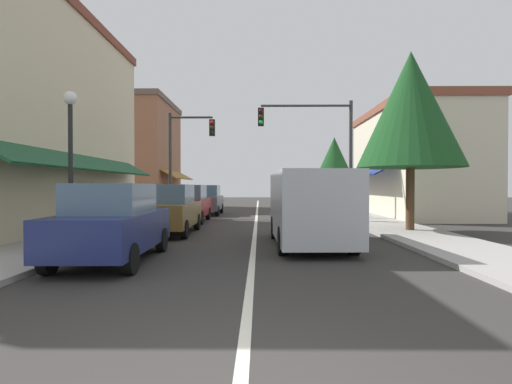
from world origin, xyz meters
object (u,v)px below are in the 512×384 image
object	(u,v)px
parked_car_third_left	(188,204)
traffic_signal_left_corner	(184,149)
tree_right_far	(334,159)
parked_car_nearest_left	(113,223)
parked_car_far_left	(206,200)
street_lamp_left_near	(70,141)
parked_car_second_left	(169,209)
tree_right_near	(411,110)
van_in_lane	(309,206)
traffic_signal_mast_arm	(320,139)

from	to	relation	value
parked_car_third_left	traffic_signal_left_corner	distance (m)	4.30
tree_right_far	parked_car_nearest_left	bearing A→B (deg)	-113.22
parked_car_far_left	tree_right_far	size ratio (longest dim) A/B	0.77
parked_car_third_left	street_lamp_left_near	xyz separation A→B (m)	(-1.63, -8.35, 2.03)
parked_car_second_left	parked_car_far_left	distance (m)	9.70
parked_car_nearest_left	tree_right_near	xyz separation A→B (m)	(8.81, 5.60, 3.61)
parked_car_second_left	van_in_lane	distance (m)	5.39
traffic_signal_mast_arm	street_lamp_left_near	bearing A→B (deg)	-130.07
tree_right_near	street_lamp_left_near	bearing A→B (deg)	-159.32
van_in_lane	tree_right_far	distance (m)	18.78
parked_car_far_left	traffic_signal_mast_arm	xyz separation A→B (m)	(6.26, -3.67, 3.21)
van_in_lane	tree_right_far	bearing A→B (deg)	75.74
tree_right_near	tree_right_far	world-z (taller)	tree_right_near
parked_car_third_left	van_in_lane	distance (m)	8.88
parked_car_far_left	van_in_lane	bearing A→B (deg)	-69.79
parked_car_second_left	traffic_signal_left_corner	world-z (taller)	traffic_signal_left_corner
parked_car_nearest_left	parked_car_third_left	distance (m)	9.97
parked_car_nearest_left	traffic_signal_mast_arm	distance (m)	13.31
tree_right_far	traffic_signal_left_corner	bearing A→B (deg)	-141.99
parked_car_third_left	street_lamp_left_near	world-z (taller)	street_lamp_left_near
parked_car_far_left	van_in_lane	world-z (taller)	van_in_lane
parked_car_third_left	parked_car_second_left	bearing A→B (deg)	-88.13
parked_car_second_left	traffic_signal_mast_arm	size ratio (longest dim) A/B	0.68
parked_car_far_left	tree_right_near	bearing A→B (deg)	-47.22
traffic_signal_mast_arm	street_lamp_left_near	xyz separation A→B (m)	(-8.09, -9.62, -1.18)
traffic_signal_mast_arm	van_in_lane	bearing A→B (deg)	-100.55
traffic_signal_mast_arm	traffic_signal_left_corner	world-z (taller)	traffic_signal_mast_arm
parked_car_nearest_left	tree_right_near	bearing A→B (deg)	31.22
parked_car_second_left	tree_right_far	xyz separation A→B (m)	(8.78, 15.45, 2.84)
parked_car_far_left	parked_car_second_left	bearing A→B (deg)	-90.45
parked_car_nearest_left	street_lamp_left_near	size ratio (longest dim) A/B	0.98
traffic_signal_mast_arm	street_lamp_left_near	distance (m)	12.62
tree_right_near	traffic_signal_left_corner	bearing A→B (deg)	142.26
street_lamp_left_near	parked_car_nearest_left	bearing A→B (deg)	-43.29
parked_car_third_left	parked_car_far_left	bearing A→B (deg)	87.43
street_lamp_left_near	van_in_lane	bearing A→B (deg)	7.93
parked_car_second_left	parked_car_far_left	xyz separation A→B (m)	(0.02, 9.70, 0.00)
traffic_signal_left_corner	tree_right_far	bearing A→B (deg)	38.01
parked_car_nearest_left	traffic_signal_left_corner	world-z (taller)	traffic_signal_left_corner
parked_car_far_left	van_in_lane	xyz separation A→B (m)	(4.63, -12.38, 0.27)
street_lamp_left_near	tree_right_far	bearing A→B (deg)	60.92
van_in_lane	tree_right_far	world-z (taller)	tree_right_far
parked_car_second_left	tree_right_near	world-z (taller)	tree_right_near
parked_car_second_left	street_lamp_left_near	distance (m)	4.50
van_in_lane	street_lamp_left_near	size ratio (longest dim) A/B	1.23
tree_right_near	parked_car_second_left	bearing A→B (deg)	-177.46
parked_car_third_left	van_in_lane	world-z (taller)	van_in_lane
van_in_lane	street_lamp_left_near	bearing A→B (deg)	-173.52
traffic_signal_mast_arm	traffic_signal_left_corner	size ratio (longest dim) A/B	1.05
parked_car_second_left	parked_car_far_left	world-z (taller)	same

